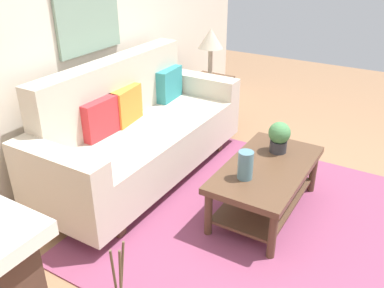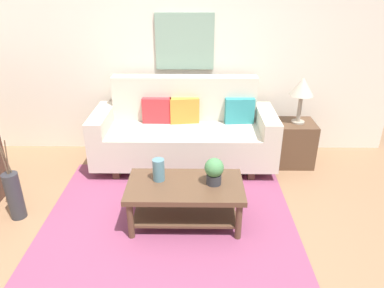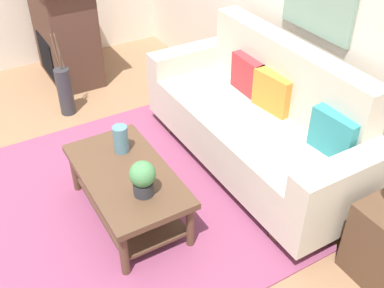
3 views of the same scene
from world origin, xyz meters
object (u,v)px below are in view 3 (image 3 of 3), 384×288
at_px(fireplace, 64,28).
at_px(floor_vase, 65,92).
at_px(throw_pillow_teal, 334,134).
at_px(potted_plant_tabletop, 143,178).
at_px(couch, 258,122).
at_px(tabletop_vase, 121,139).
at_px(coffee_table, 127,184).
at_px(throw_pillow_crimson, 248,75).
at_px(throw_pillow_orange, 273,92).

height_order(fireplace, floor_vase, fireplace).
relative_size(throw_pillow_teal, potted_plant_tabletop, 1.37).
height_order(couch, throw_pillow_teal, couch).
relative_size(tabletop_vase, potted_plant_tabletop, 0.83).
bearing_deg(fireplace, potted_plant_tabletop, -7.07).
height_order(couch, tabletop_vase, couch).
bearing_deg(coffee_table, throw_pillow_crimson, 106.11).
relative_size(couch, fireplace, 1.90).
xyz_separation_m(tabletop_vase, fireplace, (-2.20, 0.27, 0.05)).
bearing_deg(potted_plant_tabletop, floor_vase, 178.70).
relative_size(throw_pillow_orange, floor_vase, 0.73).
height_order(couch, coffee_table, couch).
xyz_separation_m(coffee_table, tabletop_vase, (-0.25, 0.08, 0.22)).
distance_m(throw_pillow_orange, floor_vase, 2.12).
relative_size(coffee_table, tabletop_vase, 5.06).
xyz_separation_m(tabletop_vase, potted_plant_tabletop, (0.52, -0.06, 0.03)).
height_order(couch, potted_plant_tabletop, couch).
bearing_deg(floor_vase, throw_pillow_teal, 28.89).
bearing_deg(fireplace, floor_vase, -20.85).
bearing_deg(fireplace, coffee_table, -8.19).
xyz_separation_m(coffee_table, potted_plant_tabletop, (0.27, 0.02, 0.26)).
relative_size(throw_pillow_orange, throw_pillow_teal, 1.00).
bearing_deg(couch, coffee_table, -87.90).
relative_size(potted_plant_tabletop, floor_vase, 0.53).
distance_m(couch, floor_vase, 2.01).
height_order(potted_plant_tabletop, floor_vase, potted_plant_tabletop).
distance_m(throw_pillow_teal, coffee_table, 1.53).
xyz_separation_m(throw_pillow_crimson, coffee_table, (0.39, -1.34, -0.37)).
distance_m(couch, tabletop_vase, 1.16).
xyz_separation_m(throw_pillow_teal, coffee_table, (-0.64, -1.34, -0.37)).
relative_size(throw_pillow_crimson, coffee_table, 0.33).
relative_size(throw_pillow_orange, tabletop_vase, 1.66).
xyz_separation_m(throw_pillow_crimson, floor_vase, (-1.29, -1.28, -0.43)).
relative_size(potted_plant_tabletop, fireplace, 0.23).
distance_m(throw_pillow_orange, coffee_table, 1.39).
height_order(throw_pillow_crimson, floor_vase, throw_pillow_crimson).
bearing_deg(floor_vase, potted_plant_tabletop, -1.30).
bearing_deg(coffee_table, tabletop_vase, 162.53).
relative_size(throw_pillow_teal, floor_vase, 0.73).
bearing_deg(potted_plant_tabletop, throw_pillow_orange, 103.34).
height_order(throw_pillow_orange, floor_vase, throw_pillow_orange).
bearing_deg(fireplace, throw_pillow_orange, 22.32).
bearing_deg(throw_pillow_teal, floor_vase, -151.11).
relative_size(throw_pillow_orange, potted_plant_tabletop, 1.37).
distance_m(throw_pillow_orange, tabletop_vase, 1.29).
bearing_deg(coffee_table, fireplace, 171.81).
xyz_separation_m(potted_plant_tabletop, fireplace, (-2.72, 0.34, 0.02)).
bearing_deg(couch, fireplace, -160.29).
bearing_deg(fireplace, throw_pillow_crimson, 25.59).
xyz_separation_m(couch, throw_pillow_orange, (-0.00, 0.13, 0.25)).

